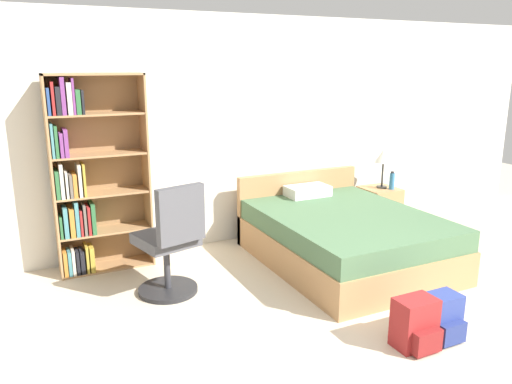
% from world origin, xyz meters
% --- Properties ---
extents(ground_plane, '(14.00, 14.00, 0.00)m').
position_xyz_m(ground_plane, '(0.00, 0.00, 0.00)').
color(ground_plane, beige).
extents(wall_back, '(9.00, 0.06, 2.60)m').
position_xyz_m(wall_back, '(0.00, 3.23, 1.30)').
color(wall_back, silver).
rests_on(wall_back, ground_plane).
extents(bookshelf, '(0.93, 0.32, 1.97)m').
position_xyz_m(bookshelf, '(-1.75, 2.97, 0.98)').
color(bookshelf, '#AD7F51').
rests_on(bookshelf, ground_plane).
extents(bed, '(1.59, 2.06, 0.80)m').
position_xyz_m(bed, '(0.67, 2.04, 0.28)').
color(bed, '#AD7F51').
rests_on(bed, ground_plane).
extents(office_chair, '(0.58, 0.65, 1.06)m').
position_xyz_m(office_chair, '(-1.20, 2.04, 0.50)').
color(office_chair, '#232326').
rests_on(office_chair, ground_plane).
extents(nightstand, '(0.44, 0.47, 0.50)m').
position_xyz_m(nightstand, '(1.82, 2.86, 0.25)').
color(nightstand, '#AD7F51').
rests_on(nightstand, ground_plane).
extents(table_lamp, '(0.23, 0.23, 0.51)m').
position_xyz_m(table_lamp, '(1.85, 2.86, 0.91)').
color(table_lamp, '#333333').
rests_on(table_lamp, nightstand).
extents(water_bottle, '(0.07, 0.07, 0.23)m').
position_xyz_m(water_bottle, '(1.91, 2.75, 0.61)').
color(water_bottle, teal).
rests_on(water_bottle, nightstand).
extents(backpack_red, '(0.31, 0.28, 0.38)m').
position_xyz_m(backpack_red, '(0.18, 0.42, 0.18)').
color(backpack_red, maroon).
rests_on(backpack_red, ground_plane).
extents(backpack_blue, '(0.29, 0.27, 0.36)m').
position_xyz_m(backpack_blue, '(0.45, 0.43, 0.17)').
color(backpack_blue, navy).
rests_on(backpack_blue, ground_plane).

